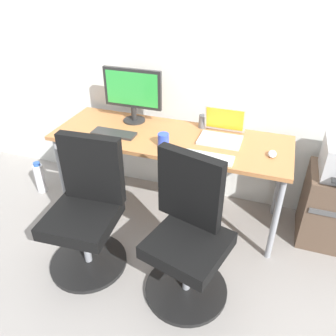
{
  "coord_description": "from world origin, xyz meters",
  "views": [
    {
      "loc": [
        0.72,
        -2.15,
        1.87
      ],
      "look_at": [
        0.0,
        -0.05,
        0.47
      ],
      "focal_mm": 35.72,
      "sensor_mm": 36.0,
      "label": 1
    }
  ],
  "objects_px": {
    "coffee_mug": "(163,140)",
    "desktop_monitor": "(133,92)",
    "office_chair_left": "(87,212)",
    "office_chair_right": "(188,237)",
    "water_bottle_on_floor": "(40,178)",
    "open_laptop": "(222,131)",
    "side_cabinet": "(336,208)"
  },
  "relations": [
    {
      "from": "office_chair_right",
      "to": "coffee_mug",
      "type": "distance_m",
      "value": 0.73
    },
    {
      "from": "water_bottle_on_floor",
      "to": "coffee_mug",
      "type": "bearing_deg",
      "value": -2.09
    },
    {
      "from": "desktop_monitor",
      "to": "open_laptop",
      "type": "height_order",
      "value": "desktop_monitor"
    },
    {
      "from": "office_chair_left",
      "to": "side_cabinet",
      "type": "relative_size",
      "value": 1.61
    },
    {
      "from": "office_chair_left",
      "to": "open_laptop",
      "type": "relative_size",
      "value": 3.03
    },
    {
      "from": "office_chair_right",
      "to": "coffee_mug",
      "type": "bearing_deg",
      "value": 123.45
    },
    {
      "from": "office_chair_left",
      "to": "water_bottle_on_floor",
      "type": "xyz_separation_m",
      "value": [
        -0.87,
        0.58,
        -0.28
      ]
    },
    {
      "from": "office_chair_right",
      "to": "side_cabinet",
      "type": "bearing_deg",
      "value": 40.08
    },
    {
      "from": "coffee_mug",
      "to": "desktop_monitor",
      "type": "bearing_deg",
      "value": 138.65
    },
    {
      "from": "open_laptop",
      "to": "coffee_mug",
      "type": "height_order",
      "value": "open_laptop"
    },
    {
      "from": "open_laptop",
      "to": "office_chair_right",
      "type": "bearing_deg",
      "value": -91.82
    },
    {
      "from": "open_laptop",
      "to": "desktop_monitor",
      "type": "bearing_deg",
      "value": 174.61
    },
    {
      "from": "desktop_monitor",
      "to": "office_chair_left",
      "type": "bearing_deg",
      "value": -89.28
    },
    {
      "from": "office_chair_left",
      "to": "open_laptop",
      "type": "bearing_deg",
      "value": 46.91
    },
    {
      "from": "office_chair_left",
      "to": "side_cabinet",
      "type": "bearing_deg",
      "value": 25.48
    },
    {
      "from": "office_chair_right",
      "to": "desktop_monitor",
      "type": "relative_size",
      "value": 1.96
    },
    {
      "from": "office_chair_left",
      "to": "open_laptop",
      "type": "height_order",
      "value": "open_laptop"
    },
    {
      "from": "water_bottle_on_floor",
      "to": "open_laptop",
      "type": "height_order",
      "value": "open_laptop"
    },
    {
      "from": "office_chair_left",
      "to": "open_laptop",
      "type": "xyz_separation_m",
      "value": [
        0.73,
        0.78,
        0.36
      ]
    },
    {
      "from": "office_chair_left",
      "to": "coffee_mug",
      "type": "relative_size",
      "value": 10.22
    },
    {
      "from": "office_chair_right",
      "to": "side_cabinet",
      "type": "distance_m",
      "value": 1.22
    },
    {
      "from": "office_chair_right",
      "to": "coffee_mug",
      "type": "xyz_separation_m",
      "value": [
        -0.35,
        0.53,
        0.35
      ]
    },
    {
      "from": "desktop_monitor",
      "to": "open_laptop",
      "type": "bearing_deg",
      "value": -5.39
    },
    {
      "from": "office_chair_right",
      "to": "water_bottle_on_floor",
      "type": "relative_size",
      "value": 3.03
    },
    {
      "from": "office_chair_left",
      "to": "coffee_mug",
      "type": "height_order",
      "value": "office_chair_left"
    },
    {
      "from": "office_chair_left",
      "to": "desktop_monitor",
      "type": "xyz_separation_m",
      "value": [
        -0.01,
        0.85,
        0.55
      ]
    },
    {
      "from": "water_bottle_on_floor",
      "to": "coffee_mug",
      "type": "distance_m",
      "value": 1.38
    },
    {
      "from": "water_bottle_on_floor",
      "to": "desktop_monitor",
      "type": "height_order",
      "value": "desktop_monitor"
    },
    {
      "from": "office_chair_right",
      "to": "desktop_monitor",
      "type": "height_order",
      "value": "desktop_monitor"
    },
    {
      "from": "side_cabinet",
      "to": "water_bottle_on_floor",
      "type": "distance_m",
      "value": 2.52
    },
    {
      "from": "office_chair_right",
      "to": "water_bottle_on_floor",
      "type": "bearing_deg",
      "value": 159.93
    },
    {
      "from": "open_laptop",
      "to": "coffee_mug",
      "type": "relative_size",
      "value": 3.37
    }
  ]
}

